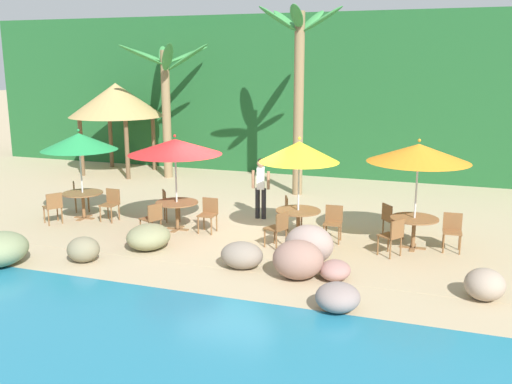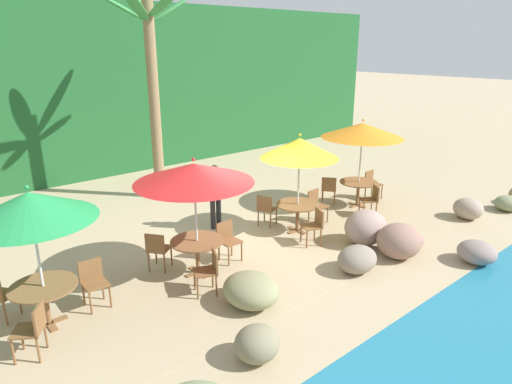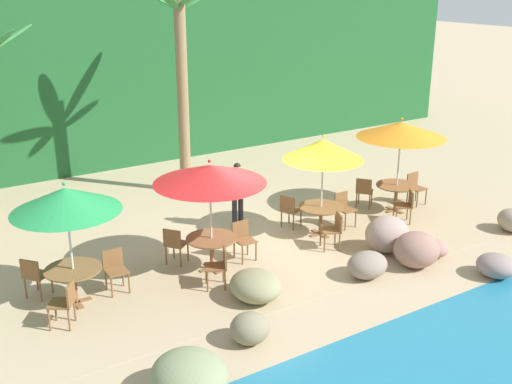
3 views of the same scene
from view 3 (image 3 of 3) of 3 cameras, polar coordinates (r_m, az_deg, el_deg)
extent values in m
plane|color=tan|center=(14.67, 0.32, -5.20)|extent=(120.00, 120.00, 0.00)
cube|color=tan|center=(14.67, 0.32, -5.19)|extent=(18.00, 5.20, 0.01)
cube|color=#1E5628|center=(21.69, -12.91, 10.67)|extent=(28.00, 2.40, 6.00)
ellipsoid|color=gray|center=(9.85, -6.12, -16.44)|extent=(1.16, 1.28, 0.72)
ellipsoid|color=#9B6F68|center=(14.82, 15.82, -4.91)|extent=(0.63, 0.73, 0.39)
ellipsoid|color=#936C5E|center=(14.14, 14.44, -5.11)|extent=(1.03, 0.97, 0.78)
ellipsoid|color=gray|center=(13.46, 10.13, -6.57)|extent=(0.91, 0.74, 0.57)
ellipsoid|color=gray|center=(14.25, 21.06, -6.29)|extent=(0.79, 0.83, 0.50)
ellipsoid|color=#7C7558|center=(11.09, -0.57, -12.33)|extent=(0.71, 0.67, 0.55)
ellipsoid|color=gray|center=(14.70, 11.87, -3.79)|extent=(1.06, 0.94, 0.85)
ellipsoid|color=gray|center=(12.41, -0.05, -8.55)|extent=(0.99, 1.11, 0.59)
cylinder|color=silver|center=(12.41, -16.54, -5.12)|extent=(0.04, 0.04, 2.25)
cone|color=#238E47|center=(12.04, -17.00, -0.66)|extent=(2.05, 2.05, 0.46)
sphere|color=#238E47|center=(11.94, -17.14, 0.72)|extent=(0.07, 0.07, 0.07)
cube|color=brown|center=(12.90, -16.07, -9.63)|extent=(0.60, 0.12, 0.03)
cube|color=brown|center=(12.90, -16.07, -9.63)|extent=(0.12, 0.60, 0.03)
cylinder|color=brown|center=(12.74, -16.21, -8.23)|extent=(0.09, 0.09, 0.71)
cylinder|color=brown|center=(12.58, -16.37, -6.79)|extent=(1.10, 1.10, 0.03)
cylinder|color=brown|center=(12.90, -11.51, -8.17)|extent=(0.04, 0.04, 0.45)
cylinder|color=brown|center=(12.80, -13.02, -8.51)|extent=(0.04, 0.04, 0.45)
cylinder|color=brown|center=(13.20, -12.05, -7.54)|extent=(0.04, 0.04, 0.45)
cylinder|color=brown|center=(13.11, -13.53, -7.86)|extent=(0.04, 0.04, 0.45)
cube|color=brown|center=(12.89, -12.60, -7.07)|extent=(0.43, 0.43, 0.03)
cube|color=brown|center=(12.98, -12.96, -5.95)|extent=(0.42, 0.05, 0.42)
cylinder|color=brown|center=(13.50, -19.36, -7.63)|extent=(0.04, 0.04, 0.45)
cylinder|color=brown|center=(13.30, -18.13, -7.91)|extent=(0.04, 0.04, 0.45)
cylinder|color=brown|center=(13.26, -20.29, -8.26)|extent=(0.04, 0.04, 0.45)
cylinder|color=brown|center=(13.05, -19.05, -8.56)|extent=(0.04, 0.04, 0.45)
cube|color=brown|center=(13.17, -19.32, -7.16)|extent=(0.59, 0.59, 0.03)
cube|color=brown|center=(12.95, -19.95, -6.74)|extent=(0.29, 0.35, 0.42)
cylinder|color=brown|center=(12.01, -18.36, -11.04)|extent=(0.04, 0.04, 0.45)
cylinder|color=brown|center=(12.30, -17.84, -10.22)|extent=(0.04, 0.04, 0.45)
cylinder|color=brown|center=(11.90, -16.70, -11.15)|extent=(0.04, 0.04, 0.45)
cylinder|color=brown|center=(12.19, -16.22, -10.31)|extent=(0.04, 0.04, 0.45)
cube|color=brown|center=(11.98, -17.40, -9.68)|extent=(0.58, 0.58, 0.03)
cube|color=brown|center=(11.83, -16.56, -8.91)|extent=(0.26, 0.37, 0.42)
cylinder|color=silver|center=(13.29, -4.14, -2.61)|extent=(0.04, 0.04, 2.28)
cone|color=red|center=(12.94, -4.25, 1.66)|extent=(2.38, 2.38, 0.39)
sphere|color=red|center=(12.86, -4.28, 2.82)|extent=(0.07, 0.07, 0.07)
cube|color=brown|center=(13.75, -4.02, -6.95)|extent=(0.60, 0.12, 0.03)
cube|color=brown|center=(13.75, -4.02, -6.95)|extent=(0.12, 0.60, 0.03)
cylinder|color=brown|center=(13.60, -4.06, -5.61)|extent=(0.09, 0.09, 0.71)
cylinder|color=brown|center=(13.45, -4.09, -4.24)|extent=(1.10, 1.10, 0.03)
cylinder|color=brown|center=(14.00, 0.01, -5.46)|extent=(0.04, 0.04, 0.45)
cylinder|color=brown|center=(13.83, -1.24, -5.79)|extent=(0.04, 0.04, 0.45)
cylinder|color=brown|center=(14.27, -0.78, -4.95)|extent=(0.04, 0.04, 0.45)
cylinder|color=brown|center=(14.10, -2.01, -5.27)|extent=(0.04, 0.04, 0.45)
cube|color=brown|center=(13.95, -1.01, -4.47)|extent=(0.42, 0.42, 0.03)
cube|color=brown|center=(14.03, -1.45, -3.46)|extent=(0.42, 0.04, 0.42)
cylinder|color=brown|center=(14.23, -7.52, -5.20)|extent=(0.04, 0.04, 0.45)
cylinder|color=brown|center=(14.08, -6.23, -5.43)|extent=(0.04, 0.04, 0.45)
cylinder|color=brown|center=(13.95, -8.21, -5.76)|extent=(0.04, 0.04, 0.45)
cylinder|color=brown|center=(13.79, -6.90, -6.00)|extent=(0.04, 0.04, 0.45)
cube|color=brown|center=(13.91, -7.26, -4.70)|extent=(0.59, 0.59, 0.03)
cube|color=brown|center=(13.68, -7.68, -4.27)|extent=(0.28, 0.36, 0.42)
cylinder|color=brown|center=(12.73, -4.45, -8.19)|extent=(0.04, 0.04, 0.45)
cylinder|color=brown|center=(13.05, -4.57, -7.47)|extent=(0.04, 0.04, 0.45)
cylinder|color=brown|center=(12.76, -2.83, -8.09)|extent=(0.04, 0.04, 0.45)
cylinder|color=brown|center=(13.07, -3.00, -7.38)|extent=(0.04, 0.04, 0.45)
cube|color=brown|center=(12.79, -3.74, -6.82)|extent=(0.55, 0.55, 0.03)
cube|color=brown|center=(12.73, -2.86, -5.98)|extent=(0.20, 0.40, 0.42)
cylinder|color=silver|center=(15.12, 6.02, 0.09)|extent=(0.04, 0.04, 2.27)
cone|color=yellow|center=(14.82, 6.16, 3.88)|extent=(1.93, 1.93, 0.49)
sphere|color=yellow|center=(14.73, 6.20, 5.09)|extent=(0.07, 0.07, 0.07)
cube|color=brown|center=(15.53, 5.88, -3.82)|extent=(0.60, 0.12, 0.03)
cube|color=brown|center=(15.53, 5.88, -3.82)|extent=(0.12, 0.60, 0.03)
cylinder|color=brown|center=(15.39, 5.92, -2.60)|extent=(0.09, 0.09, 0.71)
cylinder|color=brown|center=(15.26, 5.97, -1.37)|extent=(1.10, 1.10, 0.03)
cylinder|color=brown|center=(15.99, 9.08, -2.45)|extent=(0.04, 0.04, 0.45)
cylinder|color=brown|center=(15.76, 8.16, -2.74)|extent=(0.04, 0.04, 0.45)
cylinder|color=brown|center=(16.23, 8.20, -2.07)|extent=(0.04, 0.04, 0.45)
cylinder|color=brown|center=(15.99, 7.28, -2.35)|extent=(0.04, 0.04, 0.45)
cube|color=brown|center=(15.91, 8.22, -1.60)|extent=(0.44, 0.44, 0.03)
cube|color=brown|center=(15.97, 7.76, -0.74)|extent=(0.42, 0.06, 0.42)
cylinder|color=brown|center=(16.08, 3.04, -2.10)|extent=(0.04, 0.04, 0.45)
cylinder|color=brown|center=(15.90, 4.12, -2.37)|extent=(0.04, 0.04, 0.45)
cylinder|color=brown|center=(15.80, 2.34, -2.49)|extent=(0.04, 0.04, 0.45)
cylinder|color=brown|center=(15.62, 3.44, -2.77)|extent=(0.04, 0.04, 0.45)
cube|color=brown|center=(15.76, 3.25, -1.62)|extent=(0.55, 0.55, 0.03)
cube|color=brown|center=(15.53, 2.87, -1.17)|extent=(0.19, 0.40, 0.42)
cylinder|color=brown|center=(14.49, 6.28, -4.68)|extent=(0.04, 0.04, 0.45)
cylinder|color=brown|center=(14.81, 5.91, -4.13)|extent=(0.04, 0.04, 0.45)
cylinder|color=brown|center=(14.59, 7.63, -4.57)|extent=(0.04, 0.04, 0.45)
cylinder|color=brown|center=(14.90, 7.24, -4.03)|extent=(0.04, 0.04, 0.45)
cube|color=brown|center=(14.60, 6.80, -3.49)|extent=(0.55, 0.55, 0.03)
cube|color=brown|center=(14.58, 7.59, -2.72)|extent=(0.20, 0.40, 0.42)
cylinder|color=silver|center=(17.01, 12.84, 2.04)|extent=(0.04, 0.04, 2.36)
cone|color=orange|center=(16.73, 13.12, 5.57)|extent=(2.32, 2.32, 0.42)
sphere|color=orange|center=(16.66, 13.19, 6.52)|extent=(0.07, 0.07, 0.07)
cube|color=brown|center=(17.38, 12.56, -1.62)|extent=(0.60, 0.12, 0.03)
cube|color=brown|center=(17.38, 12.56, -1.62)|extent=(0.12, 0.60, 0.03)
cylinder|color=brown|center=(17.26, 12.64, -0.52)|extent=(0.09, 0.09, 0.71)
cylinder|color=brown|center=(17.14, 12.73, 0.60)|extent=(1.10, 1.10, 0.03)
cylinder|color=brown|center=(17.94, 15.25, -0.46)|extent=(0.04, 0.04, 0.45)
cylinder|color=brown|center=(17.68, 14.51, -0.69)|extent=(0.04, 0.04, 0.45)
cylinder|color=brown|center=(18.16, 14.39, -0.15)|extent=(0.04, 0.04, 0.45)
cylinder|color=brown|center=(17.90, 13.64, -0.37)|extent=(0.04, 0.04, 0.45)
cube|color=brown|center=(17.84, 14.51, 0.31)|extent=(0.44, 0.44, 0.03)
cube|color=brown|center=(17.90, 14.08, 1.07)|extent=(0.42, 0.06, 0.42)
cylinder|color=brown|center=(17.60, 9.37, -0.41)|extent=(0.04, 0.04, 0.45)
cylinder|color=brown|center=(17.55, 10.51, -0.54)|extent=(0.04, 0.04, 0.45)
cylinder|color=brown|center=(17.27, 9.16, -0.79)|extent=(0.04, 0.04, 0.45)
cylinder|color=brown|center=(17.22, 10.32, -0.92)|extent=(0.04, 0.04, 0.45)
cube|color=brown|center=(17.33, 9.88, 0.08)|extent=(0.59, 0.59, 0.03)
cube|color=brown|center=(17.08, 9.81, 0.49)|extent=(0.29, 0.35, 0.42)
cylinder|color=brown|center=(16.33, 12.69, -2.22)|extent=(0.04, 0.04, 0.45)
cylinder|color=brown|center=(16.66, 12.46, -1.77)|extent=(0.04, 0.04, 0.45)
cylinder|color=brown|center=(16.41, 13.91, -2.22)|extent=(0.04, 0.04, 0.45)
cylinder|color=brown|center=(16.73, 13.65, -1.77)|extent=(0.04, 0.04, 0.45)
cube|color=brown|center=(16.45, 13.24, -1.21)|extent=(0.58, 0.58, 0.03)
cube|color=brown|center=(16.43, 13.97, -0.58)|extent=(0.26, 0.37, 0.42)
ellipsoid|color=#388942|center=(17.40, -22.19, 12.41)|extent=(1.66, 0.38, 1.02)
cylinder|color=olive|center=(17.91, -6.72, 8.92)|extent=(0.32, 0.32, 5.79)
cylinder|color=#232328|center=(15.69, -1.97, -1.83)|extent=(0.13, 0.13, 0.86)
cylinder|color=#232328|center=(15.78, -1.41, -1.71)|extent=(0.13, 0.13, 0.86)
cube|color=white|center=(15.49, -1.71, 0.71)|extent=(0.28, 0.38, 0.58)
cylinder|color=#9E7051|center=(15.40, -2.42, 0.40)|extent=(0.08, 0.08, 0.50)
cylinder|color=#9E7051|center=(15.61, -1.02, 0.68)|extent=(0.08, 0.08, 0.50)
sphere|color=#9E7051|center=(15.36, -1.73, 2.16)|extent=(0.21, 0.21, 0.21)
sphere|color=black|center=(15.35, -1.73, 2.34)|extent=(0.18, 0.18, 0.18)
camera|label=1|loc=(12.74, 65.22, -0.27)|focal=40.33mm
camera|label=2|loc=(4.18, -12.33, -2.69)|focal=31.55mm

